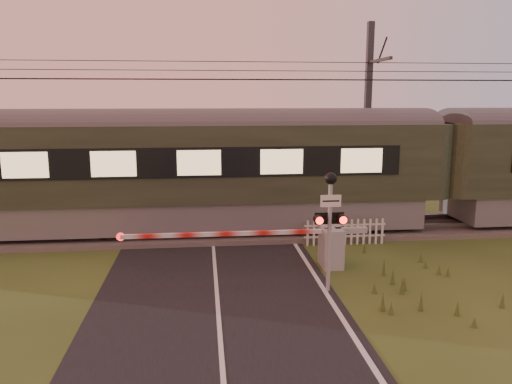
{
  "coord_description": "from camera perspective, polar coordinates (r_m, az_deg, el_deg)",
  "views": [
    {
      "loc": [
        -0.27,
        -11.17,
        4.89
      ],
      "look_at": [
        1.26,
        3.2,
        2.14
      ],
      "focal_mm": 35.0,
      "sensor_mm": 36.0,
      "label": 1
    }
  ],
  "objects": [
    {
      "name": "catenary_mast",
      "position": [
        21.01,
        12.64,
        8.24
      ],
      "size": [
        0.25,
        2.47,
        7.84
      ],
      "color": "#2D2D30",
      "rests_on": "ground"
    },
    {
      "name": "picket_fence",
      "position": [
        17.04,
        10.16,
        -4.53
      ],
      "size": [
        2.78,
        0.07,
        0.88
      ],
      "color": "silver",
      "rests_on": "ground"
    },
    {
      "name": "boom_gate",
      "position": [
        14.73,
        7.32,
        -6.04
      ],
      "size": [
        7.17,
        0.9,
        1.19
      ],
      "color": "gray",
      "rests_on": "ground"
    },
    {
      "name": "train",
      "position": [
        19.81,
        19.8,
        2.83
      ],
      "size": [
        44.85,
        3.09,
        4.18
      ],
      "color": "slate",
      "rests_on": "ground"
    },
    {
      "name": "road",
      "position": [
        11.98,
        -4.27,
        -13.3
      ],
      "size": [
        6.0,
        140.0,
        0.03
      ],
      "color": "black",
      "rests_on": "ground"
    },
    {
      "name": "crossing_signal",
      "position": [
        12.52,
        8.46,
        -2.14
      ],
      "size": [
        0.78,
        0.34,
        3.08
      ],
      "color": "gray",
      "rests_on": "ground"
    },
    {
      "name": "track_bed",
      "position": [
        18.32,
        -5.02,
        -4.55
      ],
      "size": [
        140.0,
        3.4,
        0.39
      ],
      "color": "#47423D",
      "rests_on": "ground"
    },
    {
      "name": "overhead_wires",
      "position": [
        17.69,
        -5.33,
        13.43
      ],
      "size": [
        120.0,
        0.62,
        0.62
      ],
      "color": "black",
      "rests_on": "ground"
    },
    {
      "name": "ground",
      "position": [
        12.19,
        -4.39,
        -12.9
      ],
      "size": [
        160.0,
        160.0,
        0.0
      ],
      "primitive_type": "plane",
      "color": "#36461B",
      "rests_on": "ground"
    }
  ]
}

